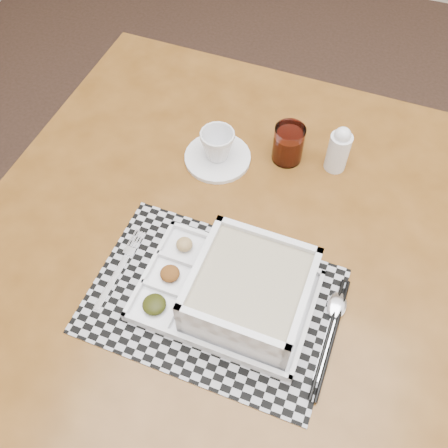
% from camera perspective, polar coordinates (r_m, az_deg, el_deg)
% --- Properties ---
extents(floor, '(5.00, 5.00, 0.00)m').
position_cam_1_polar(floor, '(1.79, 17.50, -21.54)').
color(floor, '#2E2017').
rests_on(floor, ground).
extents(dining_table, '(1.14, 1.14, 0.83)m').
position_cam_1_polar(dining_table, '(1.07, 1.64, -5.17)').
color(dining_table, '#52300F').
rests_on(dining_table, ground).
extents(placemat, '(0.46, 0.33, 0.00)m').
position_cam_1_polar(placemat, '(0.94, -1.29, -8.70)').
color(placemat, '#A2A2A9').
rests_on(placemat, dining_table).
extents(serving_tray, '(0.33, 0.23, 0.10)m').
position_cam_1_polar(serving_tray, '(0.90, 2.28, -7.81)').
color(serving_tray, white).
rests_on(serving_tray, placemat).
extents(fork, '(0.02, 0.19, 0.00)m').
position_cam_1_polar(fork, '(0.99, -11.75, -4.78)').
color(fork, white).
rests_on(fork, placemat).
extents(spoon, '(0.04, 0.18, 0.01)m').
position_cam_1_polar(spoon, '(0.95, 12.59, -9.72)').
color(spoon, white).
rests_on(spoon, placemat).
extents(chopsticks, '(0.03, 0.24, 0.01)m').
position_cam_1_polar(chopsticks, '(0.93, 12.06, -12.52)').
color(chopsticks, black).
rests_on(chopsticks, placemat).
extents(saucer, '(0.15, 0.15, 0.01)m').
position_cam_1_polar(saucer, '(1.14, -0.73, 7.61)').
color(saucer, white).
rests_on(saucer, dining_table).
extents(cup, '(0.09, 0.09, 0.07)m').
position_cam_1_polar(cup, '(1.11, -0.76, 9.02)').
color(cup, white).
rests_on(cup, saucer).
extents(juice_glass, '(0.07, 0.07, 0.09)m').
position_cam_1_polar(juice_glass, '(1.12, 7.35, 8.94)').
color(juice_glass, white).
rests_on(juice_glass, dining_table).
extents(creamer_bottle, '(0.05, 0.05, 0.12)m').
position_cam_1_polar(creamer_bottle, '(1.11, 12.98, 8.33)').
color(creamer_bottle, white).
rests_on(creamer_bottle, dining_table).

